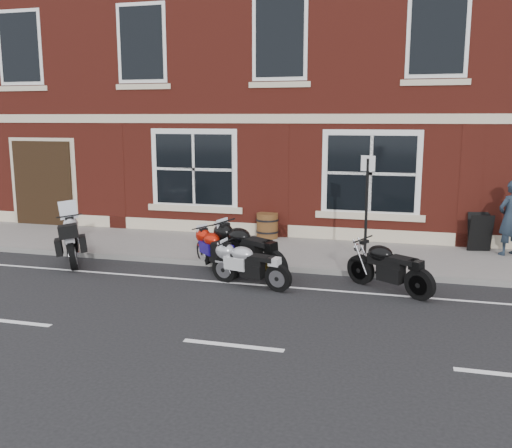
% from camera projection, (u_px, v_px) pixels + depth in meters
% --- Properties ---
extents(ground, '(80.00, 80.00, 0.00)m').
position_uv_depth(ground, '(277.00, 289.00, 11.56)').
color(ground, black).
rests_on(ground, ground).
extents(sidewalk, '(30.00, 3.00, 0.12)m').
position_uv_depth(sidewalk, '(304.00, 253.00, 14.39)').
color(sidewalk, slate).
rests_on(sidewalk, ground).
extents(kerb, '(30.00, 0.16, 0.12)m').
position_uv_depth(kerb, '(291.00, 269.00, 12.89)').
color(kerb, slate).
rests_on(kerb, ground).
extents(pub_building, '(24.00, 12.00, 12.00)m').
position_uv_depth(pub_building, '(344.00, 45.00, 20.42)').
color(pub_building, maroon).
rests_on(pub_building, ground).
extents(moto_touring_silver, '(1.23, 1.90, 1.41)m').
position_uv_depth(moto_touring_silver, '(74.00, 238.00, 13.68)').
color(moto_touring_silver, black).
rests_on(moto_touring_silver, ground).
extents(moto_sport_red, '(1.47, 1.45, 0.87)m').
position_uv_depth(moto_sport_red, '(218.00, 249.00, 12.85)').
color(moto_sport_red, black).
rests_on(moto_sport_red, ground).
extents(moto_sport_black, '(2.06, 1.32, 1.04)m').
position_uv_depth(moto_sport_black, '(247.00, 248.00, 12.55)').
color(moto_sport_black, black).
rests_on(moto_sport_black, ground).
extents(moto_sport_silver, '(1.82, 0.63, 0.84)m').
position_uv_depth(moto_sport_silver, '(250.00, 264.00, 11.69)').
color(moto_sport_silver, black).
rests_on(moto_sport_silver, ground).
extents(moto_naked_black, '(1.77, 1.26, 0.92)m').
position_uv_depth(moto_naked_black, '(389.00, 265.00, 11.36)').
color(moto_naked_black, black).
rests_on(moto_naked_black, ground).
extents(pedestrian_left, '(0.80, 0.75, 1.83)m').
position_uv_depth(pedestrian_left, '(510.00, 218.00, 13.80)').
color(pedestrian_left, '#1C2734').
rests_on(pedestrian_left, sidewalk).
extents(a_board_sign, '(0.64, 0.49, 0.95)m').
position_uv_depth(a_board_sign, '(480.00, 232.00, 14.34)').
color(a_board_sign, black).
rests_on(a_board_sign, sidewalk).
extents(barrel_planter, '(0.62, 0.62, 0.69)m').
position_uv_depth(barrel_planter, '(267.00, 226.00, 15.88)').
color(barrel_planter, '#421D11').
rests_on(barrel_planter, sidewalk).
extents(parking_sign, '(0.33, 0.16, 2.47)m').
position_uv_depth(parking_sign, '(367.00, 202.00, 12.96)').
color(parking_sign, black).
rests_on(parking_sign, sidewalk).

